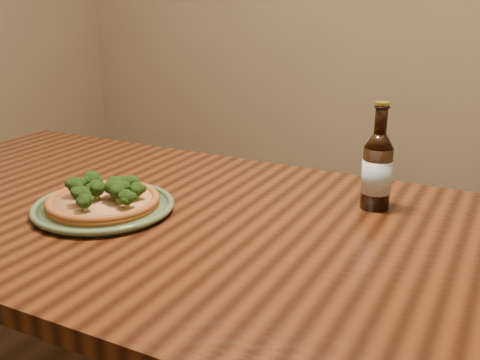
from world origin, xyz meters
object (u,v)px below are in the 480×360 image
at_px(plate, 104,207).
at_px(beer_bottle, 377,170).
at_px(pizza, 103,199).
at_px(table, 155,245).

bearing_deg(plate, beer_bottle, 29.27).
height_order(plate, pizza, pizza).
xyz_separation_m(table, beer_bottle, (0.45, 0.23, 0.18)).
bearing_deg(table, pizza, -142.63).
distance_m(table, beer_bottle, 0.54).
bearing_deg(pizza, plate, 172.26).
relative_size(table, beer_bottle, 6.58).
distance_m(plate, pizza, 0.02).
bearing_deg(table, beer_bottle, 27.67).
bearing_deg(beer_bottle, plate, -128.05).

